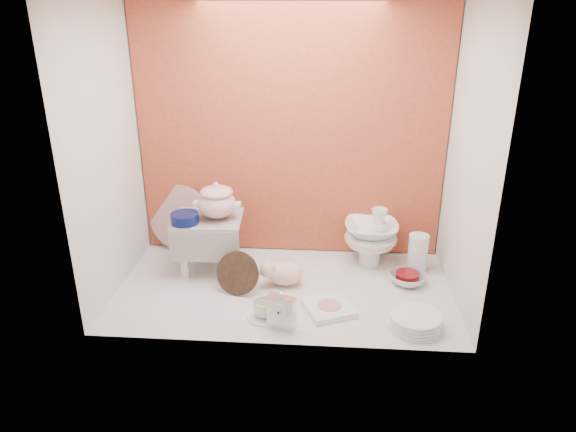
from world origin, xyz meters
name	(u,v)px	position (x,y,z in m)	size (l,w,h in m)	color
ground	(284,288)	(0.00, 0.00, 0.00)	(1.80, 1.80, 0.00)	silver
niche_shell	(286,112)	(0.00, 0.18, 0.93)	(1.86, 1.03, 1.53)	#C54631
step_stool	(209,244)	(-0.45, 0.20, 0.16)	(0.38, 0.33, 0.32)	silver
soup_tureen	(217,200)	(-0.39, 0.20, 0.43)	(0.25, 0.25, 0.21)	white
cobalt_bowl	(185,218)	(-0.55, 0.12, 0.35)	(0.15, 0.15, 0.06)	#091344
floral_platter	(180,218)	(-0.68, 0.45, 0.21)	(0.42, 0.09, 0.42)	silver
blue_white_vase	(193,235)	(-0.59, 0.36, 0.13)	(0.25, 0.25, 0.26)	white
lacquer_tray	(238,273)	(-0.24, -0.06, 0.11)	(0.24, 0.09, 0.23)	black
mantel_clock	(282,311)	(0.02, -0.38, 0.10)	(0.13, 0.05, 0.20)	silver
plush_pig	(285,273)	(0.00, 0.04, 0.07)	(0.25, 0.17, 0.15)	beige
teacup_saucer	(264,317)	(-0.08, -0.29, 0.01)	(0.17, 0.17, 0.01)	white
gold_rim_teacup	(264,309)	(-0.08, -0.29, 0.05)	(0.11, 0.11, 0.08)	white
lattice_dish	(329,308)	(0.25, -0.20, 0.02)	(0.22, 0.22, 0.03)	white
dinner_plate_stack	(415,321)	(0.66, -0.33, 0.04)	(0.26, 0.26, 0.07)	white
crystal_bowl	(407,279)	(0.68, 0.10, 0.03)	(0.19, 0.19, 0.06)	silver
clear_glass_vase	(418,253)	(0.75, 0.26, 0.11)	(0.11, 0.11, 0.23)	silver
porcelain_tower	(371,236)	(0.48, 0.34, 0.18)	(0.31, 0.31, 0.35)	white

